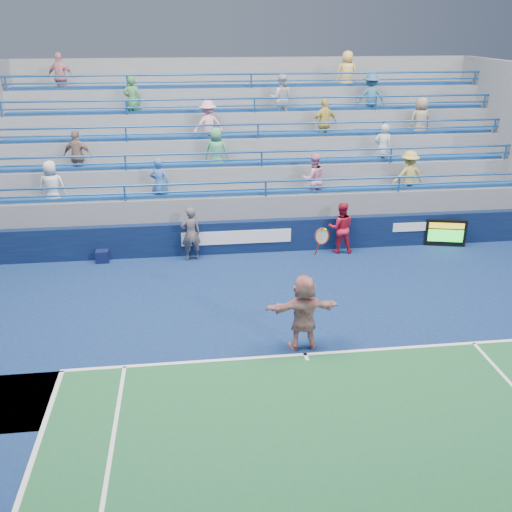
{
  "coord_description": "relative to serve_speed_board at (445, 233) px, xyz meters",
  "views": [
    {
      "loc": [
        -2.52,
        -11.07,
        7.13
      ],
      "look_at": [
        -0.84,
        2.5,
        1.5
      ],
      "focal_mm": 40.0,
      "sensor_mm": 36.0,
      "label": 1
    }
  ],
  "objects": [
    {
      "name": "ball_girl",
      "position": [
        -3.71,
        -0.11,
        0.38
      ],
      "size": [
        0.91,
        0.76,
        1.72
      ],
      "primitive_type": "imported",
      "rotation": [
        0.0,
        0.0,
        3.01
      ],
      "color": "red",
      "rests_on": "ground"
    },
    {
      "name": "serve_speed_board",
      "position": [
        0.0,
        0.0,
        0.0
      ],
      "size": [
        1.36,
        0.46,
        0.95
      ],
      "color": "black",
      "rests_on": "ground"
    },
    {
      "name": "sponsor_wall",
      "position": [
        -6.12,
        0.27,
        0.07
      ],
      "size": [
        18.0,
        0.32,
        1.1
      ],
      "color": "#091235",
      "rests_on": "ground"
    },
    {
      "name": "ground",
      "position": [
        -6.13,
        -6.23,
        -0.48
      ],
      "size": [
        120.0,
        120.0,
        0.0
      ],
      "primitive_type": "plane",
      "color": "#333538"
    },
    {
      "name": "tennis_player",
      "position": [
        -6.12,
        -5.87,
        0.46
      ],
      "size": [
        1.73,
        0.58,
        2.98
      ],
      "color": "silver",
      "rests_on": "ground"
    },
    {
      "name": "line_judge",
      "position": [
        -8.62,
        -0.15,
        0.41
      ],
      "size": [
        0.73,
        0.58,
        1.77
      ],
      "primitive_type": "imported",
      "rotation": [
        0.0,
        0.0,
        3.4
      ],
      "color": "#161B3C",
      "rests_on": "ground"
    },
    {
      "name": "judge_chair",
      "position": [
        -11.45,
        0.01,
        -0.25
      ],
      "size": [
        0.42,
        0.42,
        0.72
      ],
      "color": "#0C123A",
      "rests_on": "ground"
    },
    {
      "name": "bleacher_stand",
      "position": [
        -6.12,
        4.04,
        1.07
      ],
      "size": [
        18.0,
        5.6,
        6.13
      ],
      "color": "slate",
      "rests_on": "ground"
    }
  ]
}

